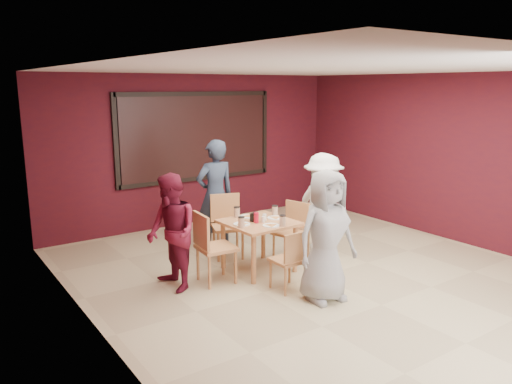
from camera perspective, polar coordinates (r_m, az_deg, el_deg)
floor at (r=7.06m, az=7.21°, el=-9.55°), size 7.00×7.00×0.00m
window_blinds at (r=9.45m, az=-6.73°, el=6.29°), size 3.00×0.02×1.50m
dining_table at (r=7.04m, az=0.32°, el=-4.02°), size 0.95×0.95×0.87m
chair_front at (r=6.39m, az=4.04°, el=-7.46°), size 0.39×0.39×0.80m
chair_back at (r=7.70m, az=-3.36°, el=-3.40°), size 0.59×0.59×0.95m
chair_left at (r=6.63m, az=-5.22°, el=-5.91°), size 0.51×0.51×0.97m
chair_right at (r=7.54m, az=4.23°, el=-4.08°), size 0.52×0.52×0.87m
diner_front at (r=6.09m, az=8.03°, el=-5.00°), size 0.85×0.60×1.63m
diner_back at (r=7.94m, az=-4.69°, el=-0.36°), size 0.67×0.45×1.77m
diner_left at (r=6.44m, az=-9.61°, el=-4.61°), size 0.58×0.74×1.52m
diner_right at (r=7.63m, az=7.64°, el=-1.58°), size 0.61×1.05×1.60m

